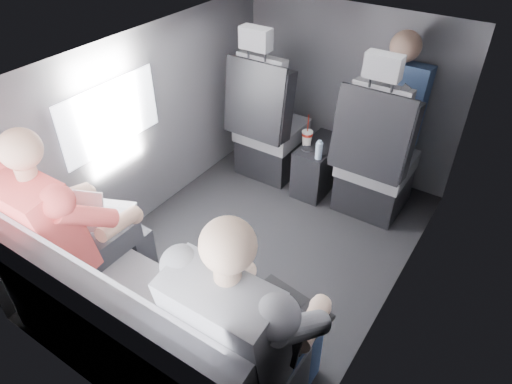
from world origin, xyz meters
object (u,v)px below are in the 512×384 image
Objects in this scene: center_console at (318,166)px; passenger_rear_right at (248,328)px; passenger_front_right at (394,106)px; rear_bench at (139,329)px; water_bottle at (319,150)px; laptop_black at (278,314)px; passenger_rear_left at (70,229)px; soda_cup at (307,137)px; front_seat_right at (374,165)px; front_seat_left at (268,131)px; laptop_white at (92,212)px.

passenger_rear_right is (0.59, -1.85, 0.45)m from center_console.
rear_bench is at bearing -101.41° from passenger_front_right.
water_bottle is 0.37× the size of laptop_black.
center_console is 0.37× the size of passenger_rear_right.
passenger_rear_right reaches higher than passenger_front_right.
rear_bench is 0.62m from passenger_rear_left.
soda_cup reaches higher than center_console.
front_seat_right is 0.41m from water_bottle.
passenger_front_right is at bearing 26.57° from center_console.
center_console is (-0.45, 0.04, -0.20)m from front_seat_right.
front_seat_left reaches higher than laptop_black.
passenger_rear_left is (-0.06, -1.81, 0.25)m from front_seat_left.
front_seat_left is 3.18× the size of laptop_black.
center_console is at bearing 174.93° from front_seat_right.
laptop_black is at bearing -83.18° from front_seat_right.
laptop_black is at bearing -65.86° from soda_cup.
rear_bench is 1.87× the size of passenger_front_right.
front_seat_left is 1.00× the size of passenger_rear_left.
rear_bench is 2.25m from passenger_front_right.
passenger_rear_right is at bearing -8.24° from laptop_white.
front_seat_right is 3.18× the size of laptop_black.
center_console is 3.24× the size of water_bottle.
front_seat_right is at bearing 21.02° from water_bottle.
laptop_black is (0.65, -1.71, 0.44)m from center_console.
front_seat_left reaches higher than laptop_white.
passenger_front_right reaches higher than laptop_white.
passenger_front_right is (0.44, 2.16, 0.45)m from rear_bench.
rear_bench is 6.27× the size of soda_cup.
center_console is at bearing 107.77° from passenger_rear_right.
front_seat_right is 2.06m from passenger_rear_left.
soda_cup is 1.81m from laptop_black.
front_seat_left is 0.37m from soda_cup.
water_bottle is 0.12× the size of passenger_rear_left.
laptop_white is (-0.09, -1.64, 0.23)m from front_seat_left.
passenger_front_right is (0.52, 0.28, 0.29)m from soda_cup.
front_seat_left reaches higher than rear_bench.
passenger_rear_left is 0.99× the size of passenger_rear_right.
center_console is at bearing 111.92° from water_bottle.
passenger_front_right is (-0.16, 2.07, 0.10)m from passenger_rear_right.
front_seat_right reaches higher than water_bottle.
rear_bench is 1.89m from soda_cup.
passenger_rear_right reaches higher than front_seat_right.
laptop_black is (0.74, -1.65, 0.17)m from soda_cup.
passenger_front_right is at bearing 28.11° from soda_cup.
front_seat_left is 0.79× the size of rear_bench.
soda_cup is 1.72× the size of water_bottle.
rear_bench is at bearing -76.69° from front_seat_left.
front_seat_right is 0.49m from center_console.
passenger_rear_left is at bearing -103.41° from soda_cup.
rear_bench is 3.83× the size of laptop_white.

